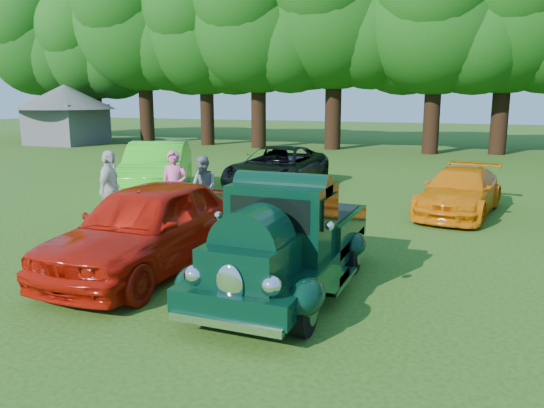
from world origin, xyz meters
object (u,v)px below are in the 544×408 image
at_px(hero_pickup, 287,243).
at_px(gazebo, 66,108).
at_px(red_convertible, 148,227).
at_px(spectator_pink, 175,188).
at_px(back_car_black, 278,168).
at_px(back_car_orange, 460,191).
at_px(spectator_white, 110,191).
at_px(spectator_grey, 203,187).
at_px(back_car_lime, 157,169).

relative_size(hero_pickup, gazebo, 0.71).
distance_m(red_convertible, spectator_pink, 3.41).
bearing_deg(red_convertible, spectator_pink, 113.64).
bearing_deg(hero_pickup, back_car_black, 111.88).
bearing_deg(hero_pickup, red_convertible, 179.52).
bearing_deg(back_car_orange, spectator_pink, -139.79).
relative_size(hero_pickup, red_convertible, 0.97).
distance_m(red_convertible, spectator_white, 3.32).
relative_size(back_car_orange, gazebo, 0.66).
xyz_separation_m(hero_pickup, gazebo, (-22.96, 20.27, 1.63)).
relative_size(hero_pickup, spectator_grey, 2.83).
bearing_deg(red_convertible, back_car_lime, 122.27).
bearing_deg(spectator_grey, back_car_orange, 52.69).
bearing_deg(gazebo, spectator_white, -45.52).
relative_size(back_car_black, gazebo, 0.81).
bearing_deg(spectator_white, red_convertible, -149.49).
bearing_deg(gazebo, back_car_orange, -27.56).
bearing_deg(back_car_black, red_convertible, -84.86).
bearing_deg(spectator_pink, spectator_grey, 57.15).
distance_m(spectator_pink, spectator_grey, 0.99).
relative_size(red_convertible, spectator_white, 2.51).
distance_m(back_car_orange, spectator_pink, 7.51).
height_order(hero_pickup, gazebo, gazebo).
bearing_deg(back_car_black, back_car_orange, -17.91).
xyz_separation_m(hero_pickup, back_car_lime, (-6.79, 6.51, 0.06)).
relative_size(back_car_lime, back_car_orange, 1.20).
xyz_separation_m(back_car_black, spectator_pink, (-0.47, -5.75, 0.20)).
height_order(back_car_lime, spectator_grey, back_car_lime).
xyz_separation_m(spectator_grey, spectator_white, (-1.41, -1.92, 0.13)).
bearing_deg(spectator_grey, spectator_white, -99.29).
relative_size(back_car_black, spectator_grey, 3.23).
height_order(red_convertible, back_car_black, red_convertible).
bearing_deg(spectator_grey, back_car_black, 114.41).
bearing_deg(back_car_orange, hero_pickup, -99.72).
height_order(red_convertible, back_car_lime, back_car_lime).
xyz_separation_m(spectator_grey, gazebo, (-19.18, 16.18, 1.59)).
relative_size(hero_pickup, back_car_black, 0.88).
relative_size(back_car_lime, spectator_pink, 2.77).
relative_size(spectator_pink, gazebo, 0.29).
distance_m(back_car_black, back_car_orange, 6.21).
bearing_deg(red_convertible, spectator_white, 139.37).
bearing_deg(hero_pickup, spectator_white, 157.26).
xyz_separation_m(red_convertible, spectator_white, (-2.52, 2.15, 0.14)).
distance_m(red_convertible, spectator_grey, 4.22).
bearing_deg(back_car_lime, back_car_black, 11.24).
xyz_separation_m(red_convertible, back_car_orange, (5.02, 7.03, -0.19)).
xyz_separation_m(hero_pickup, back_car_black, (-3.57, 8.89, -0.05)).
relative_size(hero_pickup, spectator_pink, 2.49).
distance_m(red_convertible, gazebo, 28.71).
relative_size(spectator_pink, spectator_white, 0.98).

